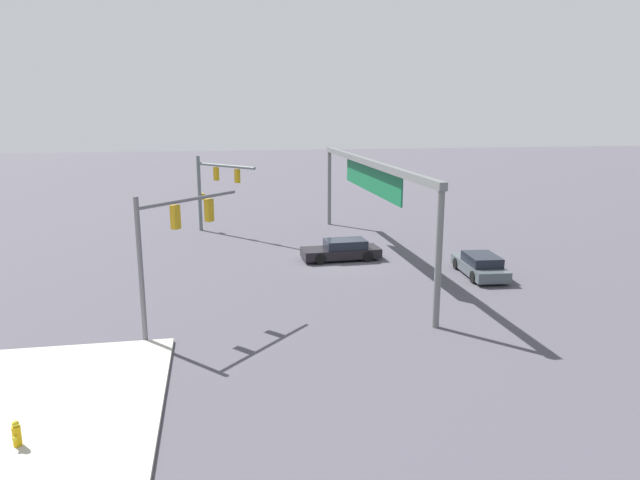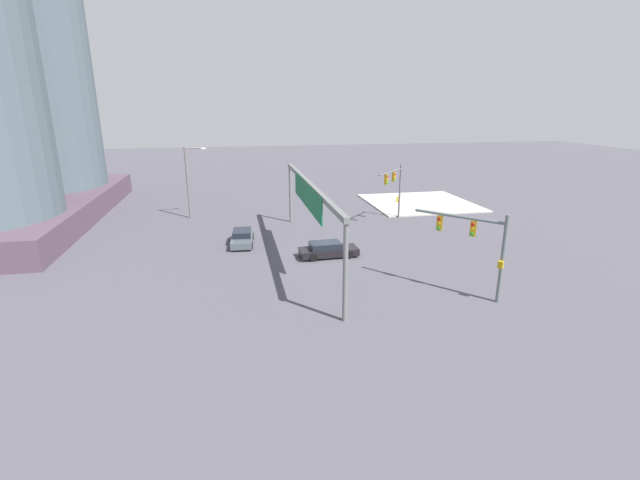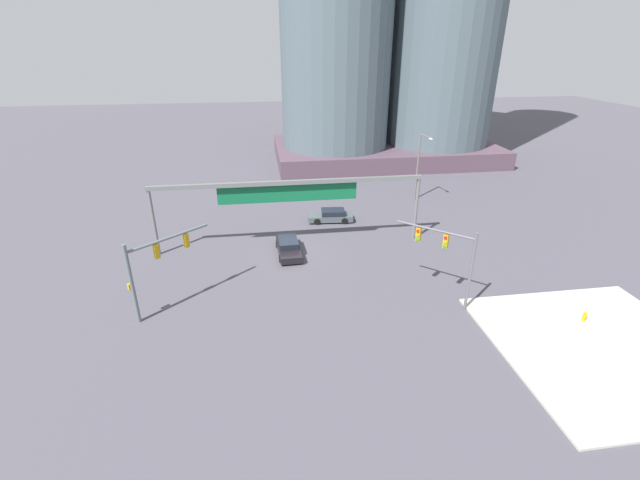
{
  "view_description": "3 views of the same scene",
  "coord_description": "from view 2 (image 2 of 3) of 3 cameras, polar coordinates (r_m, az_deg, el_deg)",
  "views": [
    {
      "loc": [
        32.53,
        -7.15,
        8.72
      ],
      "look_at": [
        2.24,
        -1.62,
        1.83
      ],
      "focal_mm": 32.54,
      "sensor_mm": 36.0,
      "label": 1
    },
    {
      "loc": [
        -33.2,
        7.35,
        11.66
      ],
      "look_at": [
        -2.0,
        1.15,
        1.95
      ],
      "focal_mm": 25.05,
      "sensor_mm": 36.0,
      "label": 2
    },
    {
      "loc": [
        -2.36,
        -32.92,
        16.63
      ],
      "look_at": [
        2.23,
        -0.95,
        1.6
      ],
      "focal_mm": 24.31,
      "sensor_mm": 36.0,
      "label": 3
    }
  ],
  "objects": [
    {
      "name": "ground_plane",
      "position": [
        35.95,
        1.17,
        -1.96
      ],
      "size": [
        198.48,
        198.48,
        0.0
      ],
      "primitive_type": "plane",
      "color": "#4C4953"
    },
    {
      "name": "sedan_car_approaching",
      "position": [
        35.44,
        0.99,
        -1.26
      ],
      "size": [
        2.03,
        4.69,
        1.21
      ],
      "rotation": [
        0.0,
        0.0,
        -1.53
      ],
      "color": "black",
      "rests_on": "ground"
    },
    {
      "name": "traffic_signal_opposite_side",
      "position": [
        28.95,
        19.72,
        -0.01
      ],
      "size": [
        4.87,
        3.99,
        5.51
      ],
      "rotation": [
        0.0,
        0.0,
        0.71
      ],
      "color": "slate",
      "rests_on": "ground"
    },
    {
      "name": "streetlamp_curved_arm",
      "position": [
        49.0,
        -16.32,
        7.71
      ],
      "size": [
        0.72,
        2.28,
        7.47
      ],
      "rotation": [
        0.0,
        0.0,
        -1.35
      ],
      "color": "#675F60",
      "rests_on": "ground"
    },
    {
      "name": "overhead_sign_gantry",
      "position": [
        34.3,
        -1.47,
        5.87
      ],
      "size": [
        22.87,
        0.43,
        6.0
      ],
      "color": "slate",
      "rests_on": "ground"
    },
    {
      "name": "sidewalk_corner",
      "position": [
        56.26,
        12.58,
        4.67
      ],
      "size": [
        12.3,
        12.32,
        0.15
      ],
      "primitive_type": "cube",
      "color": "beige",
      "rests_on": "ground"
    },
    {
      "name": "traffic_signal_near_corner",
      "position": [
        46.45,
        9.49,
        7.24
      ],
      "size": [
        4.11,
        3.82,
        5.67
      ],
      "rotation": [
        0.0,
        0.0,
        2.39
      ],
      "color": "#5D5C63",
      "rests_on": "ground"
    },
    {
      "name": "sedan_car_waiting_far",
      "position": [
        39.25,
        -9.91,
        0.3
      ],
      "size": [
        4.52,
        2.12,
        1.21
      ],
      "rotation": [
        0.0,
        0.0,
        3.06
      ],
      "color": "#495357",
      "rests_on": "ground"
    },
    {
      "name": "fire_hydrant_on_curb",
      "position": [
        55.78,
        9.88,
        5.16
      ],
      "size": [
        0.33,
        0.22,
        0.71
      ],
      "color": "#C7950C",
      "rests_on": "sidewalk_corner"
    }
  ]
}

